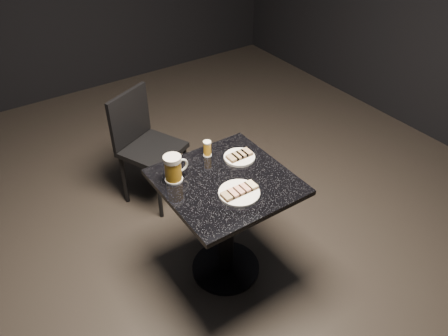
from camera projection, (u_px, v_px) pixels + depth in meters
The scene contains 9 objects.
floor at pixel (226, 268), 2.88m from camera, with size 6.00×6.00×0.00m, color black.
plate_large at pixel (239, 193), 2.32m from camera, with size 0.22×0.22×0.01m, color white.
plate_small at pixel (239, 157), 2.58m from camera, with size 0.19×0.19×0.01m, color white.
table at pixel (226, 212), 2.57m from camera, with size 0.70×0.70×0.75m.
beer_mug at pixel (174, 168), 2.38m from camera, with size 0.15×0.10×0.16m.
beer_tumbler at pixel (207, 149), 2.58m from camera, with size 0.05×0.05×0.10m.
chair at pixel (144, 141), 3.18m from camera, with size 0.52×0.52×0.86m.
canapes_on_plate_large at pixel (239, 191), 2.31m from camera, with size 0.21×0.07×0.02m.
canapes_on_plate_small at pixel (239, 155), 2.57m from camera, with size 0.15×0.07×0.02m.
Camera 1 is at (-1.07, -1.55, 2.27)m, focal length 35.00 mm.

